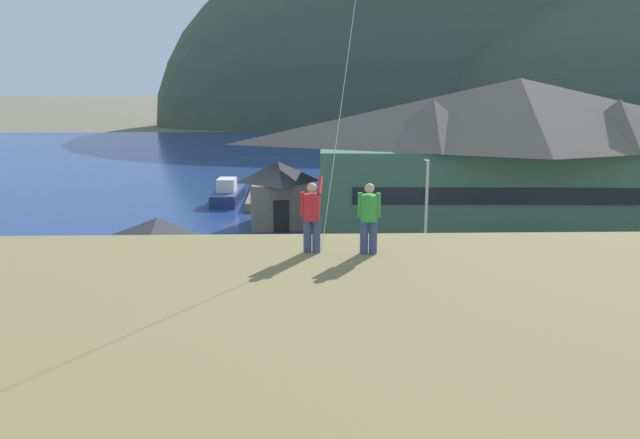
% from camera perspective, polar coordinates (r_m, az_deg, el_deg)
% --- Properties ---
extents(ground_plane, '(600.00, 600.00, 0.00)m').
position_cam_1_polar(ground_plane, '(26.48, 3.27, -12.10)').
color(ground_plane, '#66604C').
extents(parking_lot_pad, '(40.00, 20.00, 0.10)m').
position_cam_1_polar(parking_lot_pad, '(31.06, 2.49, -8.17)').
color(parking_lot_pad, gray).
rests_on(parking_lot_pad, ground).
extents(bay_water, '(360.00, 84.00, 0.03)m').
position_cam_1_polar(bay_water, '(84.72, -0.16, 5.09)').
color(bay_water, navy).
rests_on(bay_water, ground).
extents(far_hill_west_ridge, '(145.25, 45.19, 92.86)m').
position_cam_1_polar(far_hill_west_ridge, '(148.26, 14.97, 7.88)').
color(far_hill_west_ridge, '#42513D').
rests_on(far_hill_west_ridge, ground).
extents(far_hill_east_peak, '(83.71, 64.63, 55.67)m').
position_cam_1_polar(far_hill_east_peak, '(147.68, 24.26, 7.19)').
color(far_hill_east_peak, '#3D4C38').
rests_on(far_hill_east_peak, ground).
extents(harbor_lodge, '(29.65, 12.57, 10.67)m').
position_cam_1_polar(harbor_lodge, '(48.80, 16.57, 5.73)').
color(harbor_lodge, '#38604C').
rests_on(harbor_lodge, ground).
extents(storage_shed_near_lot, '(7.26, 6.22, 4.97)m').
position_cam_1_polar(storage_shed_near_lot, '(29.70, -13.63, -4.34)').
color(storage_shed_near_lot, '#756B5B').
rests_on(storage_shed_near_lot, ground).
extents(storage_shed_waterside, '(4.81, 5.07, 4.77)m').
position_cam_1_polar(storage_shed_waterside, '(48.34, -3.58, 2.34)').
color(storage_shed_waterside, '#756B5B').
rests_on(storage_shed_waterside, ground).
extents(wharf_dock, '(3.20, 12.97, 0.70)m').
position_cam_1_polar(wharf_dock, '(59.86, -4.48, 2.24)').
color(wharf_dock, '#70604C').
rests_on(wharf_dock, ground).
extents(moored_boat_wharfside, '(2.46, 6.75, 2.16)m').
position_cam_1_polar(moored_boat_wharfside, '(57.96, -7.95, 2.19)').
color(moored_boat_wharfside, navy).
rests_on(moored_boat_wharfside, ground).
extents(parked_car_back_row_right, '(4.23, 2.12, 1.82)m').
position_cam_1_polar(parked_car_back_row_right, '(34.84, 24.58, -5.25)').
color(parked_car_back_row_right, slate).
rests_on(parked_car_back_row_right, parking_lot_pad).
extents(parked_car_front_row_red, '(4.32, 2.31, 1.82)m').
position_cam_1_polar(parked_car_front_row_red, '(31.91, 3.02, -5.67)').
color(parked_car_front_row_red, navy).
rests_on(parked_car_front_row_red, parking_lot_pad).
extents(parked_car_front_row_end, '(4.22, 2.10, 1.82)m').
position_cam_1_polar(parked_car_front_row_end, '(25.43, -6.76, -10.63)').
color(parked_car_front_row_end, navy).
rests_on(parked_car_front_row_end, parking_lot_pad).
extents(parked_car_corner_spot, '(4.35, 2.36, 1.82)m').
position_cam_1_polar(parked_car_corner_spot, '(29.02, -25.15, -8.79)').
color(parked_car_corner_spot, '#B28923').
rests_on(parked_car_corner_spot, parking_lot_pad).
extents(parking_light_pole, '(0.24, 0.78, 6.38)m').
position_cam_1_polar(parking_light_pole, '(35.90, 9.14, 0.80)').
color(parking_light_pole, '#ADADB2').
rests_on(parking_light_pole, parking_lot_pad).
extents(person_kite_flyer, '(0.56, 0.64, 1.86)m').
position_cam_1_polar(person_kite_flyer, '(16.09, -0.71, 0.42)').
color(person_kite_flyer, '#384770').
rests_on(person_kite_flyer, grassy_hill_foreground).
extents(person_companion, '(0.55, 0.40, 1.74)m').
position_cam_1_polar(person_companion, '(16.04, 4.24, 0.29)').
color(person_companion, '#384770').
rests_on(person_companion, grassy_hill_foreground).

